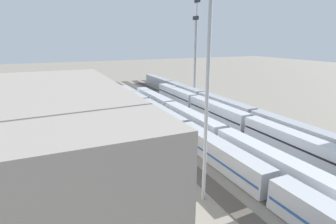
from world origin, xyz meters
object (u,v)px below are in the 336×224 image
at_px(train_on_track_3, 191,120).
at_px(maintenance_shed, 51,137).
at_px(train_on_track_0, 224,106).
at_px(light_mast_0, 196,38).
at_px(light_mast_2, 195,47).
at_px(train_on_track_1, 242,121).
at_px(light_mast_1, 208,67).
at_px(train_on_track_4, 184,130).

relative_size(train_on_track_3, maintenance_shed, 1.56).
height_order(train_on_track_0, light_mast_0, light_mast_0).
xyz_separation_m(train_on_track_3, light_mast_2, (31.00, -18.31, 15.48)).
bearing_deg(train_on_track_3, train_on_track_0, -61.28).
height_order(train_on_track_1, light_mast_2, light_mast_2).
height_order(train_on_track_0, light_mast_1, light_mast_1).
height_order(train_on_track_0, maintenance_shed, maintenance_shed).
height_order(train_on_track_4, light_mast_2, light_mast_2).
relative_size(light_mast_1, maintenance_shed, 0.58).
distance_m(train_on_track_0, maintenance_shed, 49.56).
bearing_deg(train_on_track_4, light_mast_1, 159.22).
height_order(train_on_track_0, light_mast_2, light_mast_2).
distance_m(train_on_track_1, maintenance_shed, 40.63).
bearing_deg(train_on_track_0, light_mast_2, -8.27).
relative_size(train_on_track_0, light_mast_1, 4.49).
height_order(train_on_track_3, maintenance_shed, maintenance_shed).
height_order(train_on_track_1, maintenance_shed, maintenance_shed).
bearing_deg(train_on_track_0, train_on_track_3, 118.72).
distance_m(train_on_track_4, light_mast_1, 26.06).
bearing_deg(light_mast_2, train_on_track_4, 147.60).
bearing_deg(light_mast_0, train_on_track_1, 166.53).
bearing_deg(light_mast_1, train_on_track_1, -48.35).
relative_size(train_on_track_4, maintenance_shed, 2.08).
distance_m(train_on_track_1, light_mast_0, 41.81).
relative_size(train_on_track_1, light_mast_0, 2.75).
xyz_separation_m(train_on_track_4, light_mast_2, (36.72, -23.31, 15.48)).
bearing_deg(train_on_track_3, maintenance_shed, 112.90).
height_order(light_mast_1, light_mast_2, light_mast_2).
xyz_separation_m(light_mast_0, maintenance_shed, (-43.53, 48.49, -13.64)).
xyz_separation_m(light_mast_2, maintenance_shed, (-43.56, 48.05, -10.69)).
height_order(train_on_track_0, train_on_track_4, same).
height_order(light_mast_0, light_mast_1, light_mast_0).
distance_m(train_on_track_3, train_on_track_0, 17.10).
xyz_separation_m(train_on_track_1, light_mast_0, (36.53, -8.75, 18.35)).
bearing_deg(train_on_track_0, train_on_track_1, 160.07).
relative_size(train_on_track_4, light_mast_1, 3.59).
distance_m(train_on_track_3, light_mast_2, 39.19).
bearing_deg(train_on_track_4, light_mast_0, -32.92).
bearing_deg(light_mast_2, train_on_track_3, 149.43).
xyz_separation_m(train_on_track_0, light_mast_1, (-33.84, 27.55, 15.01)).
height_order(train_on_track_3, train_on_track_4, same).
bearing_deg(train_on_track_1, train_on_track_3, 60.88).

